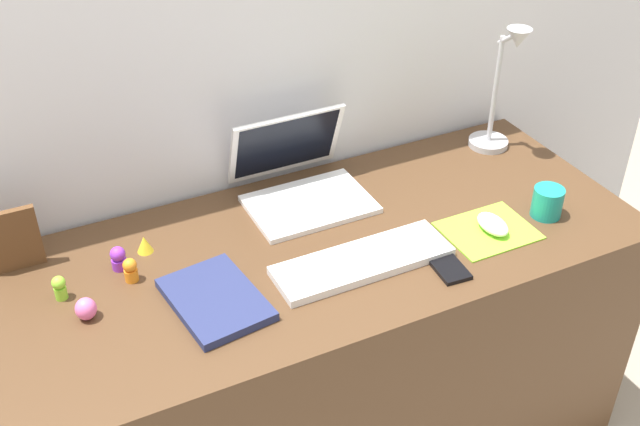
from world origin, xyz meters
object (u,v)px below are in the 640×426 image
desk_lamp (501,92)px  toy_figurine_purple (118,258)px  mouse (493,224)px  coffee_mug (547,202)px  toy_figurine_orange (130,270)px  laptop (299,177)px  cell_phone (446,264)px  keyboard (363,261)px  toy_figurine_yellow (145,244)px  notebook_pad (215,300)px  toy_figurine_pink (86,309)px  picture_frame (12,241)px  toy_figurine_lime (60,287)px

desk_lamp → toy_figurine_purple: bearing=-176.5°
mouse → coffee_mug: 0.16m
desk_lamp → toy_figurine_orange: (-1.05, -0.12, -0.15)m
laptop → coffee_mug: size_ratio=3.97×
laptop → toy_figurine_purple: (-0.49, -0.10, -0.02)m
cell_phone → toy_figurine_purple: (-0.66, 0.31, 0.02)m
laptop → mouse: 0.49m
toy_figurine_purple → toy_figurine_orange: bearing=-75.9°
keyboard → mouse: 0.34m
laptop → mouse: bearing=-45.3°
toy_figurine_yellow → laptop: bearing=8.3°
toy_figurine_orange → notebook_pad: bearing=-47.9°
toy_figurine_yellow → desk_lamp: bearing=1.7°
coffee_mug → toy_figurine_orange: (-0.97, 0.20, -0.01)m
laptop → desk_lamp: 0.60m
notebook_pad → toy_figurine_orange: toy_figurine_orange is taller
toy_figurine_purple → toy_figurine_pink: size_ratio=1.16×
mouse → toy_figurine_orange: bearing=166.3°
mouse → keyboard: bearing=176.1°
notebook_pad → toy_figurine_orange: size_ratio=4.22×
mouse → cell_phone: bearing=-159.9°
picture_frame → toy_figurine_orange: (0.22, -0.15, -0.05)m
notebook_pad → coffee_mug: (0.84, -0.05, 0.03)m
keyboard → mouse: mouse is taller
toy_figurine_yellow → toy_figurine_pink: size_ratio=0.84×
notebook_pad → picture_frame: picture_frame is taller
picture_frame → toy_figurine_yellow: picture_frame is taller
toy_figurine_yellow → toy_figurine_lime: (-0.20, -0.08, 0.01)m
toy_figurine_purple → toy_figurine_lime: 0.14m
mouse → coffee_mug: coffee_mug is taller
toy_figurine_orange → mouse: bearing=-13.7°
toy_figurine_pink → cell_phone: bearing=-13.5°
laptop → toy_figurine_orange: size_ratio=5.27×
keyboard → toy_figurine_yellow: size_ratio=10.00×
desk_lamp → toy_figurine_pink: desk_lamp is taller
coffee_mug → mouse: bearing=179.4°
toy_figurine_purple → toy_figurine_lime: bearing=-161.3°
notebook_pad → desk_lamp: bearing=9.4°
mouse → coffee_mug: (0.16, -0.00, 0.02)m
keyboard → picture_frame: (-0.69, 0.33, 0.06)m
notebook_pad → toy_figurine_pink: (-0.25, 0.07, 0.01)m
coffee_mug → keyboard: bearing=177.1°
cell_phone → picture_frame: picture_frame is taller
cell_phone → picture_frame: 0.96m
coffee_mug → toy_figurine_pink: size_ratio=1.55×
mouse → toy_figurine_yellow: (-0.76, 0.29, -0.00)m
keyboard → picture_frame: 0.77m
cell_phone → toy_figurine_yellow: (-0.59, 0.35, 0.02)m
picture_frame → toy_figurine_pink: bearing=-66.6°
desk_lamp → toy_figurine_orange: size_ratio=6.43×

